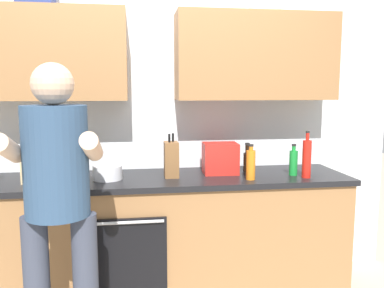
{
  "coord_description": "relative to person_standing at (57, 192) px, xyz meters",
  "views": [
    {
      "loc": [
        -0.14,
        -2.87,
        1.53
      ],
      "look_at": [
        0.26,
        -0.1,
        1.15
      ],
      "focal_mm": 37.76,
      "sensor_mm": 36.0,
      "label": 1
    }
  ],
  "objects": [
    {
      "name": "mixing_bowl",
      "position": [
        0.22,
        0.66,
        -0.04
      ],
      "size": [
        0.21,
        0.21,
        0.1
      ],
      "primitive_type": "cylinder",
      "color": "silver",
      "rests_on": "counter"
    },
    {
      "name": "bottle_oil",
      "position": [
        0.02,
        0.83,
        0.01
      ],
      "size": [
        0.06,
        0.06,
        0.23
      ],
      "color": "olive",
      "rests_on": "counter"
    },
    {
      "name": "back_wall_unit",
      "position": [
        0.55,
        0.96,
        0.52
      ],
      "size": [
        4.0,
        0.38,
        2.5
      ],
      "color": "silver",
      "rests_on": "ground"
    },
    {
      "name": "bottle_hotsauce",
      "position": [
        1.63,
        0.52,
        0.06
      ],
      "size": [
        0.06,
        0.06,
        0.34
      ],
      "color": "red",
      "rests_on": "counter"
    },
    {
      "name": "person_standing",
      "position": [
        0.0,
        0.0,
        0.0
      ],
      "size": [
        0.49,
        0.45,
        1.67
      ],
      "color": "#383D4C",
      "rests_on": "ground"
    },
    {
      "name": "knife_block",
      "position": [
        0.67,
        0.68,
        0.04
      ],
      "size": [
        0.1,
        0.14,
        0.31
      ],
      "color": "brown",
      "rests_on": "counter"
    },
    {
      "name": "bottle_soda",
      "position": [
        1.57,
        0.61,
        0.01
      ],
      "size": [
        0.06,
        0.06,
        0.23
      ],
      "color": "#198C33",
      "rests_on": "counter"
    },
    {
      "name": "bottle_soy",
      "position": [
        1.27,
        0.79,
        0.0
      ],
      "size": [
        0.06,
        0.06,
        0.22
      ],
      "color": "black",
      "rests_on": "counter"
    },
    {
      "name": "bottle_water",
      "position": [
        -0.01,
        0.65,
        0.01
      ],
      "size": [
        0.07,
        0.07,
        0.24
      ],
      "color": "silver",
      "rests_on": "counter"
    },
    {
      "name": "grocery_bag_crisps",
      "position": [
        1.05,
        0.76,
        0.03
      ],
      "size": [
        0.26,
        0.22,
        0.23
      ],
      "primitive_type": "cube",
      "rotation": [
        0.0,
        0.0,
        -0.04
      ],
      "color": "red",
      "rests_on": "counter"
    },
    {
      "name": "cup_stoneware",
      "position": [
        0.68,
        0.88,
        -0.03
      ],
      "size": [
        0.09,
        0.09,
        0.11
      ],
      "primitive_type": "cylinder",
      "color": "slate",
      "rests_on": "counter"
    },
    {
      "name": "grocery_bag_bread",
      "position": [
        -0.25,
        0.66,
        0.03
      ],
      "size": [
        0.23,
        0.18,
        0.24
      ],
      "primitive_type": "cube",
      "rotation": [
        0.0,
        0.0,
        0.16
      ],
      "color": "tan",
      "rests_on": "counter"
    },
    {
      "name": "bottle_juice",
      "position": [
        1.22,
        0.51,
        0.02
      ],
      "size": [
        0.06,
        0.06,
        0.25
      ],
      "color": "orange",
      "rests_on": "counter"
    },
    {
      "name": "counter",
      "position": [
        0.55,
        0.69,
        -0.53
      ],
      "size": [
        2.84,
        0.67,
        0.9
      ],
      "color": "olive",
      "rests_on": "ground"
    }
  ]
}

